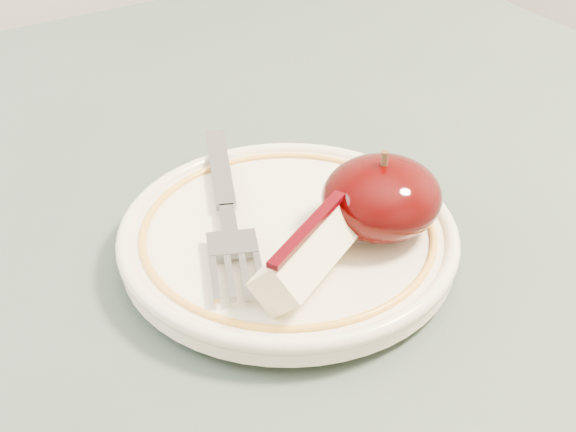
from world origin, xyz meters
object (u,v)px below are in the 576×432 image
plate (288,236)px  fork (227,208)px  table (242,420)px  apple_half (382,197)px

plate → fork: bearing=126.0°
table → fork: (0.02, 0.06, 0.11)m
fork → apple_half: bearing=-106.8°
apple_half → fork: (-0.07, 0.06, -0.02)m
apple_half → fork: bearing=140.3°
table → apple_half: apple_half is taller
table → apple_half: size_ratio=13.23×
apple_half → fork: apple_half is taller
plate → apple_half: size_ratio=2.83×
table → plate: size_ratio=4.68×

